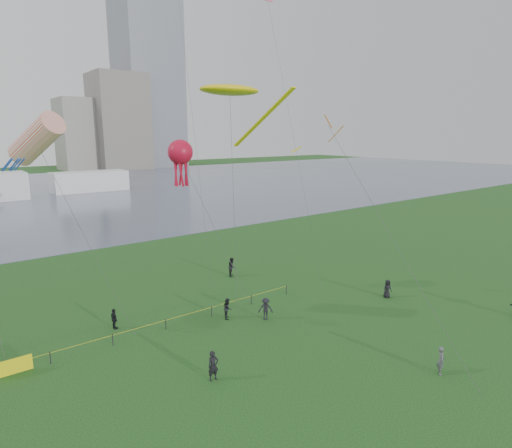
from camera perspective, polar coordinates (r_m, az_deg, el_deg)
ground_plane at (r=27.13m, az=13.82°, el=-20.43°), size 400.00×400.00×0.00m
lake at (r=116.29m, az=-28.10°, el=3.45°), size 400.00×120.00×0.08m
tower at (r=204.04m, az=-14.58°, el=24.52°), size 24.00×24.00×120.00m
building_mid at (r=187.38m, az=-17.78°, el=12.82°), size 20.00×20.00×38.00m
building_low at (r=188.76m, az=-22.38°, el=10.96°), size 16.00×18.00×28.00m
pavilion_right at (r=117.11m, az=-21.29°, el=5.32°), size 18.00×7.00×5.00m
fence at (r=31.62m, az=-22.33°, el=-14.93°), size 24.07×0.07×1.05m
kite_flyer at (r=29.49m, az=23.43°, el=-16.34°), size 0.76×0.74×1.77m
spectator_a at (r=34.57m, az=-3.80°, el=-11.16°), size 0.97×1.02×1.65m
spectator_b at (r=34.23m, az=1.29°, el=-11.25°), size 1.31×1.25×1.79m
spectator_c at (r=34.43m, az=-18.38°, el=-11.92°), size 0.45×0.96×1.60m
spectator_d at (r=40.33m, az=17.11°, el=-8.24°), size 0.93×0.74×1.65m
spectator_f at (r=26.77m, az=-5.72°, el=-18.30°), size 0.71×0.51×1.83m
spectator_g at (r=44.20m, az=-3.22°, el=-5.72°), size 1.17×1.20×1.94m
kite_stingray at (r=36.03m, az=-3.43°, el=17.31°), size 5.36×10.15×18.24m
kite_windsock at (r=33.71m, az=-27.22°, el=9.99°), size 6.72×7.33×15.90m
kite_octopus at (r=37.44m, az=-10.06°, el=9.29°), size 4.27×6.89×13.91m
kite_delta at (r=35.35m, az=10.57°, el=11.66°), size 3.95×16.12×15.93m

